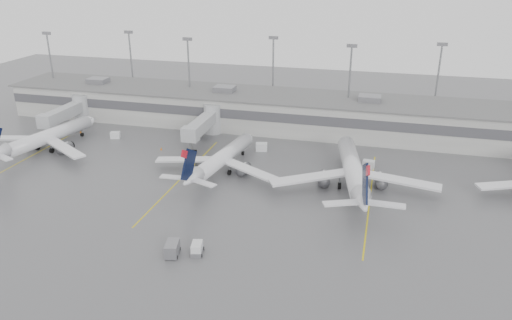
% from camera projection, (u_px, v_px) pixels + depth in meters
% --- Properties ---
extents(ground, '(260.00, 260.00, 0.00)m').
position_uv_depth(ground, '(233.00, 258.00, 69.16)').
color(ground, '#555557').
rests_on(ground, ground).
extents(terminal, '(152.00, 17.00, 9.45)m').
position_uv_depth(terminal, '(304.00, 113.00, 119.54)').
color(terminal, '#9D9D98').
rests_on(terminal, ground).
extents(light_masts, '(142.40, 8.00, 20.60)m').
position_uv_depth(light_masts, '(309.00, 76.00, 121.75)').
color(light_masts, gray).
rests_on(light_masts, ground).
extents(jet_bridge_left, '(4.00, 17.20, 7.00)m').
position_uv_depth(jet_bridge_left, '(71.00, 111.00, 121.83)').
color(jet_bridge_left, '#96989B').
rests_on(jet_bridge_left, ground).
extents(jet_bridge_right, '(4.00, 17.20, 7.00)m').
position_uv_depth(jet_bridge_right, '(206.00, 123.00, 113.53)').
color(jet_bridge_right, '#96989B').
rests_on(jet_bridge_right, ground).
extents(stand_markings, '(105.25, 40.00, 0.01)m').
position_uv_depth(stand_markings, '(272.00, 187.00, 90.66)').
color(stand_markings, '#D3BE0C').
rests_on(stand_markings, ground).
extents(jet_far_left, '(26.53, 30.03, 9.82)m').
position_uv_depth(jet_far_left, '(45.00, 137.00, 106.64)').
color(jet_far_left, silver).
rests_on(jet_far_left, ground).
extents(jet_mid_left, '(25.64, 28.94, 9.40)m').
position_uv_depth(jet_mid_left, '(221.00, 158.00, 95.79)').
color(jet_mid_left, silver).
rests_on(jet_mid_left, ground).
extents(jet_mid_right, '(29.72, 33.62, 10.97)m').
position_uv_depth(jet_mid_right, '(353.00, 171.00, 89.06)').
color(jet_mid_right, silver).
rests_on(jet_mid_right, ground).
extents(baggage_tug, '(2.16, 2.88, 1.68)m').
position_uv_depth(baggage_tug, '(197.00, 250.00, 70.01)').
color(baggage_tug, silver).
rests_on(baggage_tug, ground).
extents(baggage_cart, '(2.32, 3.32, 1.94)m').
position_uv_depth(baggage_cart, '(172.00, 249.00, 69.56)').
color(baggage_cart, slate).
rests_on(baggage_cart, ground).
extents(gse_uld_a, '(2.45, 2.00, 1.50)m').
position_uv_depth(gse_uld_a, '(115.00, 135.00, 114.97)').
color(gse_uld_a, silver).
rests_on(gse_uld_a, ground).
extents(gse_uld_b, '(2.73, 2.12, 1.72)m').
position_uv_depth(gse_uld_b, '(262.00, 147.00, 107.45)').
color(gse_uld_b, silver).
rests_on(gse_uld_b, ground).
extents(gse_uld_c, '(2.41, 1.76, 1.59)m').
position_uv_depth(gse_uld_c, '(368.00, 164.00, 98.55)').
color(gse_uld_c, silver).
rests_on(gse_uld_c, ground).
extents(gse_loader, '(2.95, 3.85, 2.13)m').
position_uv_depth(gse_loader, '(197.00, 134.00, 114.56)').
color(gse_loader, slate).
rests_on(gse_loader, ground).
extents(cone_a, '(0.47, 0.47, 0.74)m').
position_uv_depth(cone_a, '(81.00, 131.00, 118.65)').
color(cone_a, orange).
rests_on(cone_a, ground).
extents(cone_b, '(0.41, 0.41, 0.65)m').
position_uv_depth(cone_b, '(161.00, 149.00, 108.02)').
color(cone_b, orange).
rests_on(cone_b, ground).
extents(cone_c, '(0.45, 0.45, 0.71)m').
position_uv_depth(cone_c, '(348.00, 158.00, 102.79)').
color(cone_c, orange).
rests_on(cone_c, ground).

